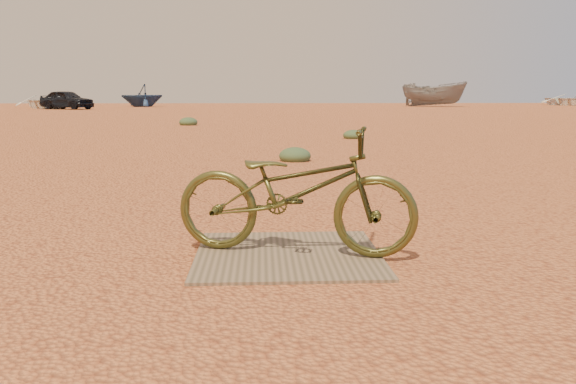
{
  "coord_description": "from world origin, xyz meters",
  "views": [
    {
      "loc": [
        -0.58,
        -4.55,
        1.22
      ],
      "look_at": [
        -0.39,
        -0.47,
        0.49
      ],
      "focal_mm": 35.0,
      "sensor_mm": 36.0,
      "label": 1
    }
  ],
  "objects_px": {
    "car": "(67,100)",
    "boat_near_left": "(45,102)",
    "boat_far_right": "(570,100)",
    "bicycle": "(295,191)",
    "boat_far_left": "(142,95)",
    "boat_mid_right": "(434,94)",
    "plywood_board": "(288,254)"
  },
  "relations": [
    {
      "from": "car",
      "to": "boat_near_left",
      "type": "xyz_separation_m",
      "value": [
        -2.37,
        2.12,
        -0.18
      ]
    },
    {
      "from": "boat_near_left",
      "to": "boat_far_right",
      "type": "relative_size",
      "value": 0.95
    },
    {
      "from": "bicycle",
      "to": "boat_far_left",
      "type": "height_order",
      "value": "boat_far_left"
    },
    {
      "from": "boat_mid_right",
      "to": "boat_far_right",
      "type": "height_order",
      "value": "boat_mid_right"
    },
    {
      "from": "bicycle",
      "to": "boat_far_right",
      "type": "height_order",
      "value": "boat_far_right"
    },
    {
      "from": "bicycle",
      "to": "boat_far_left",
      "type": "distance_m",
      "value": 46.0
    },
    {
      "from": "plywood_board",
      "to": "bicycle",
      "type": "distance_m",
      "value": 0.49
    },
    {
      "from": "bicycle",
      "to": "boat_far_left",
      "type": "relative_size",
      "value": 0.49
    },
    {
      "from": "boat_near_left",
      "to": "boat_far_right",
      "type": "bearing_deg",
      "value": -25.56
    },
    {
      "from": "plywood_board",
      "to": "car",
      "type": "height_order",
      "value": "car"
    },
    {
      "from": "boat_far_right",
      "to": "boat_mid_right",
      "type": "bearing_deg",
      "value": -179.52
    },
    {
      "from": "boat_near_left",
      "to": "plywood_board",
      "type": "bearing_deg",
      "value": -102.78
    },
    {
      "from": "bicycle",
      "to": "car",
      "type": "xyz_separation_m",
      "value": [
        -14.38,
        38.0,
        0.19
      ]
    },
    {
      "from": "boat_near_left",
      "to": "boat_far_left",
      "type": "xyz_separation_m",
      "value": [
        6.41,
        4.7,
        0.45
      ]
    },
    {
      "from": "boat_near_left",
      "to": "boat_mid_right",
      "type": "relative_size",
      "value": 0.9
    },
    {
      "from": "car",
      "to": "boat_far_right",
      "type": "height_order",
      "value": "car"
    },
    {
      "from": "boat_mid_right",
      "to": "boat_far_left",
      "type": "bearing_deg",
      "value": 116.45
    },
    {
      "from": "plywood_board",
      "to": "car",
      "type": "distance_m",
      "value": 40.63
    },
    {
      "from": "boat_far_left",
      "to": "boat_mid_right",
      "type": "bearing_deg",
      "value": 54.06
    },
    {
      "from": "boat_far_left",
      "to": "boat_mid_right",
      "type": "relative_size",
      "value": 0.66
    },
    {
      "from": "plywood_board",
      "to": "bicycle",
      "type": "bearing_deg",
      "value": 12.58
    },
    {
      "from": "bicycle",
      "to": "boat_near_left",
      "type": "distance_m",
      "value": 43.47
    },
    {
      "from": "car",
      "to": "boat_far_left",
      "type": "xyz_separation_m",
      "value": [
        4.05,
        6.82,
        0.27
      ]
    },
    {
      "from": "boat_mid_right",
      "to": "car",
      "type": "bearing_deg",
      "value": 129.74
    },
    {
      "from": "car",
      "to": "boat_near_left",
      "type": "height_order",
      "value": "car"
    },
    {
      "from": "bicycle",
      "to": "boat_mid_right",
      "type": "relative_size",
      "value": 0.33
    },
    {
      "from": "boat_near_left",
      "to": "car",
      "type": "bearing_deg",
      "value": -77.2
    },
    {
      "from": "boat_near_left",
      "to": "boat_far_left",
      "type": "relative_size",
      "value": 1.36
    },
    {
      "from": "plywood_board",
      "to": "car",
      "type": "bearing_deg",
      "value": 110.65
    },
    {
      "from": "plywood_board",
      "to": "boat_mid_right",
      "type": "bearing_deg",
      "value": 71.64
    },
    {
      "from": "bicycle",
      "to": "plywood_board",
      "type": "bearing_deg",
      "value": 116.49
    },
    {
      "from": "car",
      "to": "boat_near_left",
      "type": "distance_m",
      "value": 3.18
    }
  ]
}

